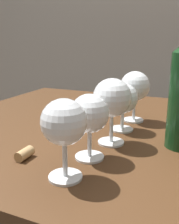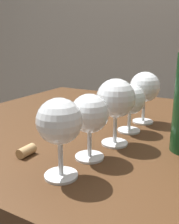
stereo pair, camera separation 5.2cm
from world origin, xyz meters
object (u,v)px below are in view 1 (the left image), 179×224
at_px(wine_glass_port, 64,125).
at_px(wine_glass_rose, 112,99).
at_px(wine_glass_merlot, 135,87).
at_px(cork, 25,154).
at_px(wine_glass_white, 90,114).
at_px(wine_glass_amber, 123,99).

height_order(wine_glass_port, wine_glass_rose, wine_glass_rose).
relative_size(wine_glass_port, wine_glass_merlot, 0.96).
height_order(wine_glass_rose, cork, wine_glass_rose).
xyz_separation_m(wine_glass_white, cork, (-0.12, -0.06, -0.08)).
bearing_deg(cork, wine_glass_amber, 61.90).
bearing_deg(wine_glass_rose, wine_glass_amber, 91.61).
xyz_separation_m(wine_glass_port, cork, (-0.12, 0.03, -0.09)).
relative_size(wine_glass_merlot, cork, 3.64).
bearing_deg(wine_glass_white, wine_glass_port, -94.33).
bearing_deg(wine_glass_amber, wine_glass_rose, -88.39).
bearing_deg(wine_glass_port, wine_glass_white, 85.67).
bearing_deg(wine_glass_port, cork, 163.27).
height_order(wine_glass_amber, wine_glass_merlot, wine_glass_merlot).
height_order(wine_glass_white, cork, wine_glass_white).
distance_m(wine_glass_amber, cork, 0.30).
xyz_separation_m(wine_glass_port, wine_glass_merlot, (0.03, 0.38, 0.00)).
bearing_deg(wine_glass_merlot, cork, -112.33).
relative_size(wine_glass_port, cork, 3.50).
xyz_separation_m(wine_glass_rose, wine_glass_merlot, (0.01, 0.20, -0.00)).
relative_size(wine_glass_port, wine_glass_rose, 0.93).
bearing_deg(cork, wine_glass_white, 25.11).
relative_size(wine_glass_white, wine_glass_merlot, 0.90).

